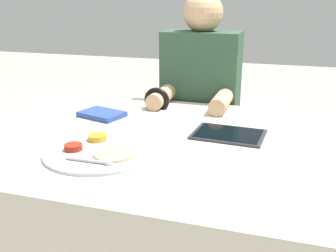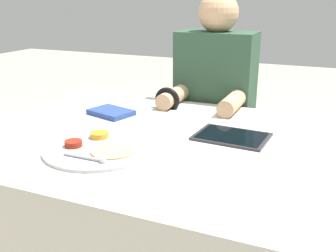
# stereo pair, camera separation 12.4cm
# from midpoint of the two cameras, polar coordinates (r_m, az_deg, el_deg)

# --- Properties ---
(dining_table) EXTENTS (1.26, 0.95, 0.71)m
(dining_table) POSITION_cam_midpoint_polar(r_m,az_deg,el_deg) (1.47, -3.59, -14.77)
(dining_table) COLOR beige
(dining_table) RESTS_ON ground_plane
(thali_tray) EXTENTS (0.34, 0.34, 0.03)m
(thali_tray) POSITION_cam_midpoint_polar(r_m,az_deg,el_deg) (1.21, -12.80, -3.61)
(thali_tray) COLOR #B7BABF
(thali_tray) RESTS_ON dining_table
(red_notebook) EXTENTS (0.19, 0.16, 0.02)m
(red_notebook) POSITION_cam_midpoint_polar(r_m,az_deg,el_deg) (1.57, -11.83, 1.61)
(red_notebook) COLOR silver
(red_notebook) RESTS_ON dining_table
(tablet_device) EXTENTS (0.25, 0.19, 0.01)m
(tablet_device) POSITION_cam_midpoint_polar(r_m,az_deg,el_deg) (1.34, 6.18, -1.24)
(tablet_device) COLOR #28282D
(tablet_device) RESTS_ON dining_table
(person_diner) EXTENTS (0.36, 0.42, 1.18)m
(person_diner) POSITION_cam_midpoint_polar(r_m,az_deg,el_deg) (1.89, 2.77, -0.23)
(person_diner) COLOR black
(person_diner) RESTS_ON ground_plane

